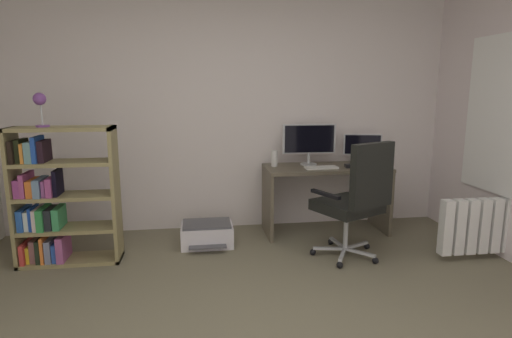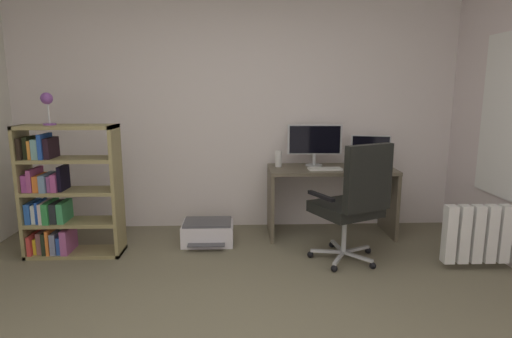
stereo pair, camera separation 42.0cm
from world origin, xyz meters
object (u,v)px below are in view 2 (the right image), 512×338
object	(u,v)px
monitor_main	(315,141)
computer_mouse	(353,168)
monitor_secondary	(371,148)
office_chair	(354,200)
bookshelf	(61,196)
printer	(208,232)
keyboard	(325,169)
desktop_speaker	(278,159)
radiator	(504,234)
desk_lamp	(47,102)
desk	(331,186)

from	to	relation	value
monitor_main	computer_mouse	distance (m)	0.50
monitor_secondary	office_chair	bearing A→B (deg)	-114.41
bookshelf	printer	world-z (taller)	bookshelf
monitor_secondary	keyboard	world-z (taller)	monitor_secondary
monitor_main	monitor_secondary	distance (m)	0.61
computer_mouse	desktop_speaker	bearing A→B (deg)	174.22
monitor_main	printer	xyz separation A→B (m)	(-1.13, -0.35, -0.88)
computer_mouse	bookshelf	xyz separation A→B (m)	(-2.83, -0.36, -0.17)
radiator	computer_mouse	bearing A→B (deg)	143.36
desktop_speaker	bookshelf	bearing A→B (deg)	-165.34
monitor_main	monitor_secondary	world-z (taller)	monitor_main
desk_lamp	monitor_secondary	bearing A→B (deg)	10.72
keyboard	printer	distance (m)	1.36
desktop_speaker	bookshelf	size ratio (longest dim) A/B	0.14
desk_lamp	radiator	world-z (taller)	desk_lamp
desk	computer_mouse	size ratio (longest dim) A/B	13.09
desktop_speaker	desk_lamp	bearing A→B (deg)	-165.65
monitor_secondary	desktop_speaker	distance (m)	1.01
desk_lamp	computer_mouse	bearing A→B (deg)	7.19
desk	keyboard	world-z (taller)	keyboard
bookshelf	printer	bearing A→B (deg)	10.05
desk	desktop_speaker	bearing A→B (deg)	171.74
computer_mouse	office_chair	world-z (taller)	office_chair
monitor_main	bookshelf	size ratio (longest dim) A/B	0.47
bookshelf	monitor_main	bearing A→B (deg)	13.47
radiator	desktop_speaker	bearing A→B (deg)	151.69
bookshelf	radiator	xyz separation A→B (m)	(3.94, -0.46, -0.26)
desktop_speaker	desk_lamp	xyz separation A→B (m)	(-2.12, -0.54, 0.61)
printer	radiator	bearing A→B (deg)	-15.04
monitor_secondary	bookshelf	distance (m)	3.15
monitor_main	radiator	xyz separation A→B (m)	(1.48, -1.05, -0.68)
desk	keyboard	bearing A→B (deg)	-128.49
bookshelf	desk	bearing A→B (deg)	10.00
bookshelf	desk_lamp	world-z (taller)	desk_lamp
office_chair	printer	xyz separation A→B (m)	(-1.32, 0.56, -0.48)
desk	monitor_main	bearing A→B (deg)	141.60
desk	monitor_secondary	xyz separation A→B (m)	(0.45, 0.13, 0.39)
desk	monitor_main	distance (m)	0.51
desktop_speaker	printer	size ratio (longest dim) A/B	0.33
desktop_speaker	printer	world-z (taller)	desktop_speaker
monitor_main	desktop_speaker	bearing A→B (deg)	-173.04
monitor_secondary	computer_mouse	distance (m)	0.37
office_chair	bookshelf	xyz separation A→B (m)	(-2.66, 0.33, -0.02)
desktop_speaker	desk_lamp	size ratio (longest dim) A/B	0.59
keyboard	office_chair	distance (m)	0.70
monitor_main	keyboard	bearing A→B (deg)	-73.72
desk	printer	distance (m)	1.37
bookshelf	desk_lamp	bearing A→B (deg)	179.60
desk_lamp	radiator	bearing A→B (deg)	-6.64
monitor_main	bookshelf	distance (m)	2.57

